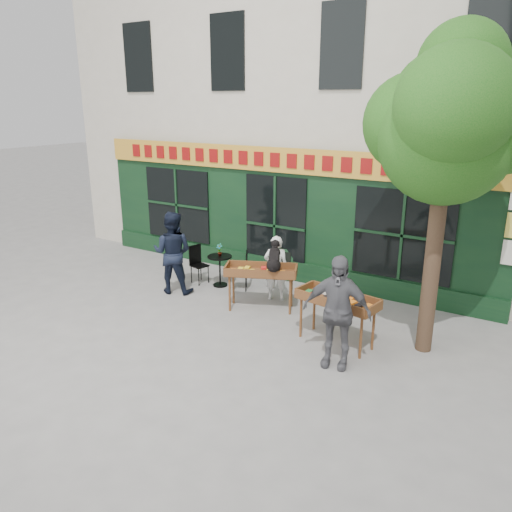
{
  "coord_description": "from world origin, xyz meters",
  "views": [
    {
      "loc": [
        6.05,
        -8.32,
        4.36
      ],
      "look_at": [
        0.56,
        0.5,
        1.12
      ],
      "focal_mm": 35.0,
      "sensor_mm": 36.0,
      "label": 1
    }
  ],
  "objects_px": {
    "woman": "(276,268)",
    "book_cart_right": "(337,302)",
    "book_cart_center": "(261,273)",
    "bistro_table": "(220,265)",
    "man_left": "(173,252)",
    "dog": "(274,255)",
    "man_right": "(337,312)"
  },
  "relations": [
    {
      "from": "dog",
      "to": "woman",
      "type": "height_order",
      "value": "dog"
    },
    {
      "from": "woman",
      "to": "dog",
      "type": "bearing_deg",
      "value": 92.72
    },
    {
      "from": "book_cart_right",
      "to": "bistro_table",
      "type": "bearing_deg",
      "value": 169.28
    },
    {
      "from": "book_cart_right",
      "to": "man_right",
      "type": "relative_size",
      "value": 0.8
    },
    {
      "from": "woman",
      "to": "man_left",
      "type": "distance_m",
      "value": 2.46
    },
    {
      "from": "dog",
      "to": "man_left",
      "type": "distance_m",
      "value": 2.67
    },
    {
      "from": "man_right",
      "to": "dog",
      "type": "bearing_deg",
      "value": 135.24
    },
    {
      "from": "dog",
      "to": "man_left",
      "type": "bearing_deg",
      "value": 159.77
    },
    {
      "from": "book_cart_center",
      "to": "dog",
      "type": "xyz_separation_m",
      "value": [
        0.35,
        -0.05,
        0.47
      ]
    },
    {
      "from": "man_right",
      "to": "book_cart_center",
      "type": "bearing_deg",
      "value": 138.52
    },
    {
      "from": "book_cart_center",
      "to": "bistro_table",
      "type": "height_order",
      "value": "book_cart_center"
    },
    {
      "from": "bistro_table",
      "to": "man_left",
      "type": "height_order",
      "value": "man_left"
    },
    {
      "from": "book_cart_center",
      "to": "man_right",
      "type": "height_order",
      "value": "man_right"
    },
    {
      "from": "book_cart_center",
      "to": "man_right",
      "type": "distance_m",
      "value": 2.73
    },
    {
      "from": "woman",
      "to": "book_cart_center",
      "type": "bearing_deg",
      "value": 66.15
    },
    {
      "from": "book_cart_center",
      "to": "book_cart_right",
      "type": "relative_size",
      "value": 1.03
    },
    {
      "from": "bistro_table",
      "to": "man_left",
      "type": "xyz_separation_m",
      "value": [
        -0.7,
        -0.9,
        0.43
      ]
    },
    {
      "from": "woman",
      "to": "book_cart_right",
      "type": "bearing_deg",
      "value": 123.56
    },
    {
      "from": "dog",
      "to": "man_right",
      "type": "height_order",
      "value": "man_right"
    },
    {
      "from": "woman",
      "to": "book_cart_right",
      "type": "xyz_separation_m",
      "value": [
        2.04,
        -1.3,
        0.07
      ]
    },
    {
      "from": "book_cart_center",
      "to": "dog",
      "type": "distance_m",
      "value": 0.59
    },
    {
      "from": "book_cart_center",
      "to": "man_left",
      "type": "relative_size",
      "value": 0.83
    },
    {
      "from": "dog",
      "to": "man_left",
      "type": "relative_size",
      "value": 0.31
    },
    {
      "from": "book_cart_center",
      "to": "book_cart_right",
      "type": "height_order",
      "value": "same"
    },
    {
      "from": "book_cart_right",
      "to": "bistro_table",
      "type": "distance_m",
      "value": 3.88
    },
    {
      "from": "dog",
      "to": "bistro_table",
      "type": "height_order",
      "value": "dog"
    },
    {
      "from": "book_cart_center",
      "to": "dog",
      "type": "relative_size",
      "value": 2.7
    },
    {
      "from": "woman",
      "to": "bistro_table",
      "type": "distance_m",
      "value": 1.61
    },
    {
      "from": "book_cart_center",
      "to": "dog",
      "type": "bearing_deg",
      "value": -31.98
    },
    {
      "from": "man_right",
      "to": "bistro_table",
      "type": "distance_m",
      "value": 4.47
    },
    {
      "from": "woman",
      "to": "book_cart_right",
      "type": "relative_size",
      "value": 0.95
    },
    {
      "from": "man_left",
      "to": "bistro_table",
      "type": "bearing_deg",
      "value": -148.65
    }
  ]
}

